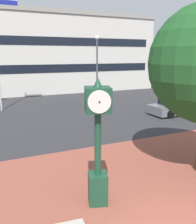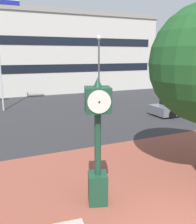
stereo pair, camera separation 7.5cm
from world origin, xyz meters
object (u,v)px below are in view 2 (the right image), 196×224
at_px(car_street_near, 177,107).
at_px(street_lamp_post, 99,64).
at_px(flagpole_secondary, 1,38).
at_px(civic_building, 59,53).
at_px(street_clock, 98,140).

distance_m(car_street_near, street_lamp_post, 7.08).
relative_size(car_street_near, flagpole_secondary, 0.43).
bearing_deg(civic_building, street_lamp_post, -94.18).
xyz_separation_m(street_clock, civic_building, (7.06, 28.28, 2.64)).
bearing_deg(civic_building, street_clock, -104.01).
height_order(civic_building, street_lamp_post, civic_building).
bearing_deg(street_lamp_post, street_clock, -114.76).
xyz_separation_m(flagpole_secondary, civic_building, (8.33, 13.04, -1.04)).
relative_size(car_street_near, civic_building, 0.18).
xyz_separation_m(street_clock, street_lamp_post, (5.93, 12.86, 1.66)).
height_order(car_street_near, flagpole_secondary, flagpole_secondary).
bearing_deg(civic_building, flagpole_secondary, -122.58).
xyz_separation_m(car_street_near, civic_building, (-3.33, 19.95, 4.10)).
bearing_deg(street_clock, car_street_near, 56.88).
relative_size(street_clock, street_lamp_post, 0.64).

